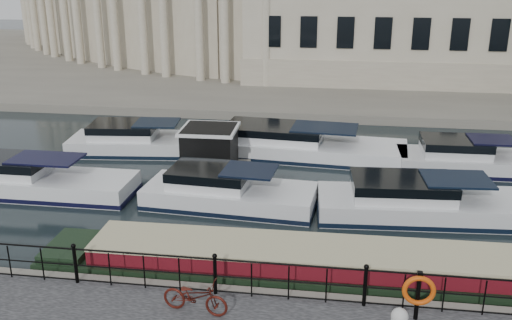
{
  "coord_description": "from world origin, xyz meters",
  "views": [
    {
      "loc": [
        3.06,
        -15.52,
        9.07
      ],
      "look_at": [
        0.5,
        2.0,
        3.0
      ],
      "focal_mm": 40.0,
      "sensor_mm": 36.0,
      "label": 1
    }
  ],
  "objects_px": {
    "narrowboat": "(316,272)",
    "bicycle": "(195,296)",
    "life_ring_post": "(419,291)",
    "harbour_hut": "(210,152)"
  },
  "relations": [
    {
      "from": "bicycle",
      "to": "life_ring_post",
      "type": "relative_size",
      "value": 1.32
    },
    {
      "from": "bicycle",
      "to": "narrowboat",
      "type": "distance_m",
      "value": 4.15
    },
    {
      "from": "life_ring_post",
      "to": "narrowboat",
      "type": "relative_size",
      "value": 0.08
    },
    {
      "from": "narrowboat",
      "to": "harbour_hut",
      "type": "height_order",
      "value": "harbour_hut"
    },
    {
      "from": "life_ring_post",
      "to": "narrowboat",
      "type": "bearing_deg",
      "value": 137.96
    },
    {
      "from": "narrowboat",
      "to": "harbour_hut",
      "type": "bearing_deg",
      "value": 119.35
    },
    {
      "from": "bicycle",
      "to": "harbour_hut",
      "type": "distance_m",
      "value": 12.1
    },
    {
      "from": "narrowboat",
      "to": "harbour_hut",
      "type": "xyz_separation_m",
      "value": [
        -5.28,
        9.08,
        0.59
      ]
    },
    {
      "from": "bicycle",
      "to": "narrowboat",
      "type": "xyz_separation_m",
      "value": [
        2.99,
        2.8,
        -0.65
      ]
    },
    {
      "from": "narrowboat",
      "to": "bicycle",
      "type": "bearing_deg",
      "value": -137.73
    }
  ]
}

